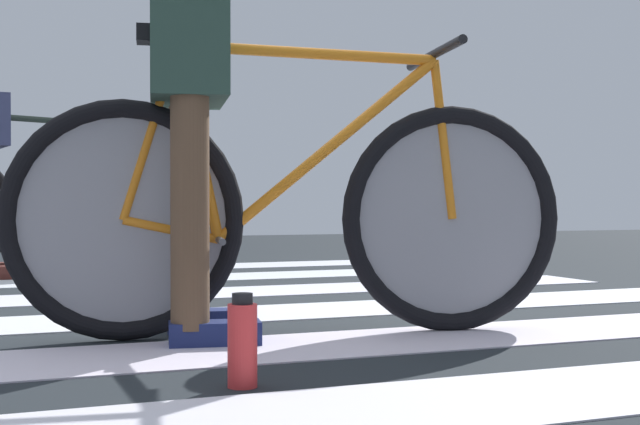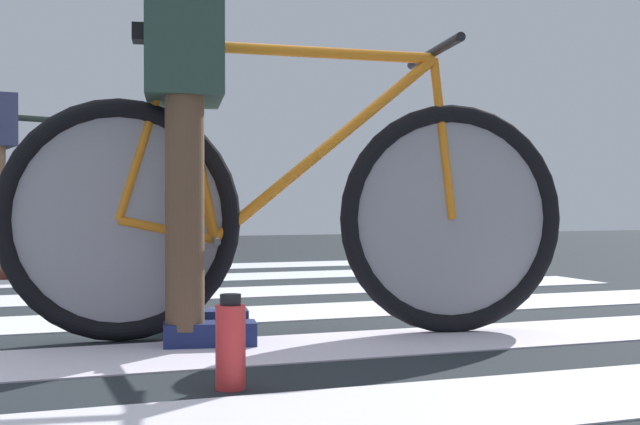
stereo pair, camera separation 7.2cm
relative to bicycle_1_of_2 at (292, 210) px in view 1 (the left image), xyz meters
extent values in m
cube|color=black|center=(-0.47, 0.64, -0.40)|extent=(18.00, 14.00, 0.02)
cube|color=silver|center=(-0.34, -0.96, -0.38)|extent=(5.20, 0.44, 0.00)
cube|color=silver|center=(-0.42, -0.20, -0.38)|extent=(5.20, 0.44, 0.00)
cube|color=silver|center=(-0.50, 0.54, -0.38)|extent=(5.20, 0.44, 0.00)
cube|color=silver|center=(-0.57, 1.29, -0.38)|extent=(5.20, 0.44, 0.00)
cube|color=silver|center=(-0.57, 2.07, -0.38)|extent=(5.20, 0.44, 0.00)
cube|color=silver|center=(-0.58, 2.84, -0.38)|extent=(5.20, 0.44, 0.00)
torus|color=black|center=(-0.50, 0.09, -0.03)|extent=(0.71, 0.18, 0.72)
torus|color=black|center=(0.51, -0.09, -0.03)|extent=(0.71, 0.18, 0.72)
cylinder|color=gray|center=(-0.50, 0.09, -0.03)|extent=(0.60, 0.12, 0.61)
cylinder|color=gray|center=(0.51, -0.09, -0.03)|extent=(0.60, 0.12, 0.61)
cylinder|color=orange|center=(0.05, -0.01, 0.48)|extent=(0.79, 0.18, 0.05)
cylinder|color=orange|center=(0.11, -0.02, 0.19)|extent=(0.70, 0.16, 0.59)
cylinder|color=orange|center=(-0.28, 0.05, 0.20)|extent=(0.16, 0.06, 0.59)
cylinder|color=orange|center=(-0.36, 0.07, -0.06)|extent=(0.29, 0.08, 0.09)
cylinder|color=orange|center=(-0.42, 0.08, 0.23)|extent=(0.19, 0.06, 0.53)
cylinder|color=orange|center=(0.48, -0.09, 0.22)|extent=(0.09, 0.04, 0.50)
cube|color=black|center=(-0.34, 0.06, 0.52)|extent=(0.25, 0.13, 0.05)
cylinder|color=black|center=(0.45, -0.08, 0.49)|extent=(0.12, 0.52, 0.03)
cylinder|color=#4C4C51|center=(-0.22, 0.04, -0.09)|extent=(0.08, 0.34, 0.02)
cylinder|color=brown|center=(-0.29, 0.19, 0.11)|extent=(0.11, 0.11, 0.90)
cylinder|color=brown|center=(-0.34, -0.08, 0.11)|extent=(0.11, 0.11, 0.90)
cube|color=#294237|center=(-0.31, 0.06, 0.46)|extent=(0.29, 0.44, 0.28)
cube|color=navy|center=(-0.22, 0.18, -0.35)|extent=(0.27, 0.15, 0.07)
cube|color=navy|center=(-0.27, -0.09, -0.35)|extent=(0.27, 0.15, 0.07)
torus|color=black|center=(-0.07, 2.65, -0.03)|extent=(0.72, 0.16, 0.72)
cylinder|color=gray|center=(-0.07, 2.65, -0.03)|extent=(0.60, 0.10, 0.61)
cylinder|color=black|center=(-0.52, 2.58, 0.48)|extent=(0.80, 0.15, 0.05)
cylinder|color=black|center=(-0.46, 2.59, 0.19)|extent=(0.70, 0.14, 0.59)
cylinder|color=black|center=(-0.10, 2.64, 0.22)|extent=(0.09, 0.04, 0.50)
cylinder|color=black|center=(-0.12, 2.64, 0.49)|extent=(0.10, 0.52, 0.03)
cylinder|color=#4C4C51|center=(-0.80, 2.54, -0.09)|extent=(0.07, 0.34, 0.02)
cube|color=#4C211C|center=(-0.80, 2.39, -0.35)|extent=(0.27, 0.14, 0.07)
cylinder|color=red|center=(-0.35, -0.65, -0.29)|extent=(0.07, 0.07, 0.19)
cylinder|color=black|center=(-0.35, -0.65, -0.19)|extent=(0.05, 0.05, 0.02)
camera|label=1|loc=(-0.88, -2.50, 0.03)|focal=48.57mm
camera|label=2|loc=(-0.81, -2.50, 0.03)|focal=48.57mm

